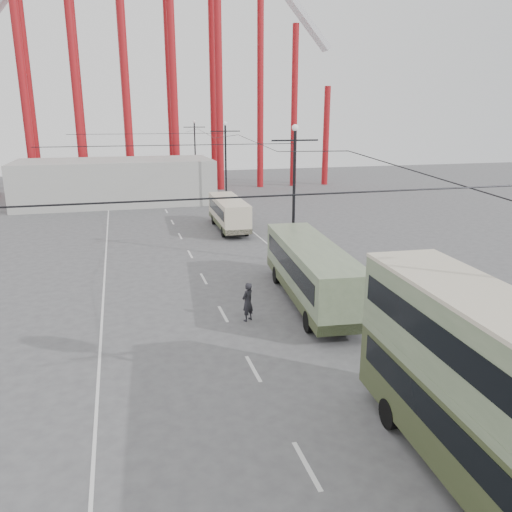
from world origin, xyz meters
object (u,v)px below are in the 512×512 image
object	(u,v)px
double_decker_bus	(484,385)
single_decker_cream	(229,212)
pedestrian	(248,302)
single_decker_green	(311,270)

from	to	relation	value
double_decker_bus	single_decker_cream	bearing A→B (deg)	93.05
single_decker_cream	double_decker_bus	bearing A→B (deg)	-88.93
double_decker_bus	pedestrian	bearing A→B (deg)	107.77
single_decker_green	pedestrian	world-z (taller)	single_decker_green
double_decker_bus	single_decker_green	distance (m)	14.33
double_decker_bus	single_decker_cream	world-z (taller)	double_decker_bus
double_decker_bus	pedestrian	xyz separation A→B (m)	(-3.17, 12.65, -2.01)
double_decker_bus	pedestrian	size ratio (longest dim) A/B	5.12
single_decker_cream	pedestrian	xyz separation A→B (m)	(-3.55, -20.61, -0.58)
single_decker_cream	pedestrian	world-z (taller)	single_decker_cream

